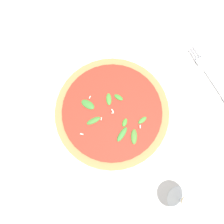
% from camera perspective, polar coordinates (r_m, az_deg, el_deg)
% --- Properties ---
extents(ground_plane, '(6.00, 6.00, 0.00)m').
position_cam_1_polar(ground_plane, '(0.80, -0.65, 1.22)').
color(ground_plane, silver).
extents(pizza_arugula_main, '(0.36, 0.36, 0.05)m').
position_cam_1_polar(pizza_arugula_main, '(0.78, 0.00, -0.21)').
color(pizza_arugula_main, white).
rests_on(pizza_arugula_main, ground_plane).
extents(wine_glass, '(0.07, 0.07, 0.16)m').
position_cam_1_polar(wine_glass, '(0.70, 16.95, -18.77)').
color(wine_glass, white).
rests_on(wine_glass, ground_plane).
extents(napkin, '(0.14, 0.11, 0.01)m').
position_cam_1_polar(napkin, '(0.88, 20.79, 6.60)').
color(napkin, silver).
rests_on(napkin, ground_plane).
extents(fork, '(0.21, 0.11, 0.00)m').
position_cam_1_polar(fork, '(0.87, 20.63, 7.17)').
color(fork, silver).
rests_on(fork, ground_plane).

